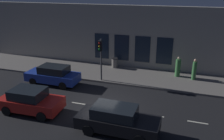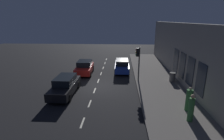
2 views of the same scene
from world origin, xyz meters
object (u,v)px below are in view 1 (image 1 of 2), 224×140
(traffic_light, at_px, (100,52))
(trash_bin, at_px, (115,63))
(parked_car_1, at_px, (30,101))
(pedestrian_0, at_px, (194,70))
(pedestrian_1, at_px, (178,67))
(parked_car_2, at_px, (53,75))
(parked_car_0, at_px, (117,120))

(traffic_light, relative_size, trash_bin, 3.79)
(parked_car_1, height_order, pedestrian_0, pedestrian_0)
(pedestrian_0, height_order, pedestrian_1, pedestrian_0)
(parked_car_2, height_order, trash_bin, parked_car_2)
(traffic_light, bearing_deg, trash_bin, -1.33)
(pedestrian_1, bearing_deg, trash_bin, -72.13)
(parked_car_2, bearing_deg, pedestrian_0, -68.74)
(parked_car_2, bearing_deg, trash_bin, -35.07)
(parked_car_1, height_order, trash_bin, parked_car_1)
(parked_car_1, bearing_deg, trash_bin, 162.91)
(parked_car_2, relative_size, pedestrian_1, 2.49)
(traffic_light, distance_m, pedestrian_1, 7.01)
(traffic_light, distance_m, parked_car_2, 4.34)
(parked_car_0, height_order, parked_car_2, same)
(pedestrian_0, bearing_deg, parked_car_0, -142.38)
(parked_car_0, relative_size, pedestrian_1, 2.60)
(parked_car_1, bearing_deg, parked_car_2, -168.68)
(pedestrian_1, bearing_deg, parked_car_0, 8.20)
(parked_car_0, distance_m, pedestrian_1, 10.04)
(pedestrian_1, bearing_deg, traffic_light, -40.02)
(pedestrian_1, relative_size, trash_bin, 1.90)
(parked_car_1, relative_size, parked_car_2, 0.93)
(pedestrian_1, bearing_deg, parked_car_2, -40.97)
(parked_car_1, xyz_separation_m, pedestrian_0, (8.83, -9.96, 0.22))
(pedestrian_0, xyz_separation_m, pedestrian_1, (0.38, 1.37, -0.05))
(parked_car_2, relative_size, pedestrian_0, 2.42)
(traffic_light, bearing_deg, parked_car_2, 114.06)
(pedestrian_0, bearing_deg, parked_car_1, -167.65)
(parked_car_2, xyz_separation_m, pedestrian_1, (4.66, -9.69, 0.17))
(traffic_light, height_order, parked_car_0, traffic_light)
(parked_car_0, xyz_separation_m, trash_bin, (10.26, 3.38, -0.17))
(pedestrian_1, height_order, trash_bin, pedestrian_1)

